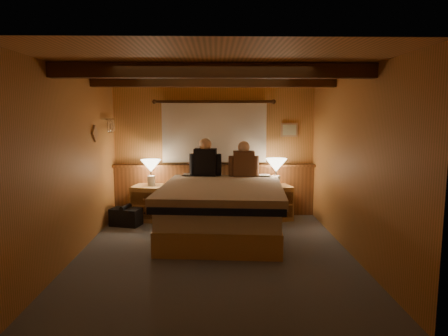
{
  "coord_description": "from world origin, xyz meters",
  "views": [
    {
      "loc": [
        0.01,
        -5.09,
        1.84
      ],
      "look_at": [
        0.14,
        0.4,
        1.09
      ],
      "focal_mm": 32.0,
      "sensor_mm": 36.0,
      "label": 1
    }
  ],
  "objects_px": {
    "bed": "(222,209)",
    "duffel_bag": "(126,217)",
    "person_left": "(205,160)",
    "nightstand_left": "(150,203)",
    "person_right": "(244,162)",
    "lamp_right": "(276,167)",
    "lamp_left": "(151,167)",
    "nightstand_right": "(275,202)"
  },
  "relations": [
    {
      "from": "bed",
      "to": "duffel_bag",
      "type": "xyz_separation_m",
      "value": [
        -1.59,
        0.53,
        -0.26
      ]
    },
    {
      "from": "person_left",
      "to": "nightstand_left",
      "type": "bearing_deg",
      "value": -173.34
    },
    {
      "from": "bed",
      "to": "person_right",
      "type": "xyz_separation_m",
      "value": [
        0.38,
        0.79,
        0.62
      ]
    },
    {
      "from": "person_right",
      "to": "duffel_bag",
      "type": "relative_size",
      "value": 1.16
    },
    {
      "from": "lamp_right",
      "to": "lamp_left",
      "type": "bearing_deg",
      "value": 179.05
    },
    {
      "from": "bed",
      "to": "duffel_bag",
      "type": "relative_size",
      "value": 4.49
    },
    {
      "from": "lamp_right",
      "to": "person_left",
      "type": "height_order",
      "value": "person_left"
    },
    {
      "from": "nightstand_right",
      "to": "person_left",
      "type": "bearing_deg",
      "value": 168.52
    },
    {
      "from": "nightstand_right",
      "to": "lamp_left",
      "type": "xyz_separation_m",
      "value": [
        -2.15,
        -0.0,
        0.63
      ]
    },
    {
      "from": "bed",
      "to": "lamp_left",
      "type": "height_order",
      "value": "lamp_left"
    },
    {
      "from": "bed",
      "to": "person_right",
      "type": "bearing_deg",
      "value": 69.35
    },
    {
      "from": "duffel_bag",
      "to": "person_left",
      "type": "bearing_deg",
      "value": 31.23
    },
    {
      "from": "bed",
      "to": "person_left",
      "type": "xyz_separation_m",
      "value": [
        -0.28,
        0.88,
        0.64
      ]
    },
    {
      "from": "person_right",
      "to": "nightstand_left",
      "type": "bearing_deg",
      "value": 176.31
    },
    {
      "from": "person_left",
      "to": "person_right",
      "type": "height_order",
      "value": "person_left"
    },
    {
      "from": "lamp_right",
      "to": "duffel_bag",
      "type": "distance_m",
      "value": 2.67
    },
    {
      "from": "nightstand_left",
      "to": "lamp_left",
      "type": "distance_m",
      "value": 0.62
    },
    {
      "from": "nightstand_left",
      "to": "lamp_left",
      "type": "bearing_deg",
      "value": 13.96
    },
    {
      "from": "lamp_right",
      "to": "person_right",
      "type": "distance_m",
      "value": 0.58
    },
    {
      "from": "nightstand_right",
      "to": "person_left",
      "type": "relative_size",
      "value": 0.93
    },
    {
      "from": "nightstand_left",
      "to": "nightstand_right",
      "type": "relative_size",
      "value": 1.02
    },
    {
      "from": "person_left",
      "to": "person_right",
      "type": "relative_size",
      "value": 1.07
    },
    {
      "from": "nightstand_left",
      "to": "duffel_bag",
      "type": "relative_size",
      "value": 1.19
    },
    {
      "from": "bed",
      "to": "lamp_left",
      "type": "bearing_deg",
      "value": 148.96
    },
    {
      "from": "nightstand_left",
      "to": "lamp_right",
      "type": "bearing_deg",
      "value": 11.09
    },
    {
      "from": "duffel_bag",
      "to": "lamp_right",
      "type": "bearing_deg",
      "value": 23.5
    },
    {
      "from": "nightstand_left",
      "to": "lamp_left",
      "type": "relative_size",
      "value": 1.43
    },
    {
      "from": "lamp_left",
      "to": "person_right",
      "type": "relative_size",
      "value": 0.71
    },
    {
      "from": "person_right",
      "to": "person_left",
      "type": "bearing_deg",
      "value": 171.65
    },
    {
      "from": "person_left",
      "to": "duffel_bag",
      "type": "xyz_separation_m",
      "value": [
        -1.31,
        -0.35,
        -0.89
      ]
    },
    {
      "from": "lamp_left",
      "to": "lamp_right",
      "type": "relative_size",
      "value": 0.94
    },
    {
      "from": "person_right",
      "to": "duffel_bag",
      "type": "bearing_deg",
      "value": -172.77
    },
    {
      "from": "nightstand_right",
      "to": "nightstand_left",
      "type": "bearing_deg",
      "value": 168.15
    },
    {
      "from": "nightstand_right",
      "to": "person_right",
      "type": "xyz_separation_m",
      "value": [
        -0.55,
        -0.1,
        0.73
      ]
    },
    {
      "from": "nightstand_right",
      "to": "lamp_left",
      "type": "relative_size",
      "value": 1.4
    },
    {
      "from": "duffel_bag",
      "to": "nightstand_left",
      "type": "bearing_deg",
      "value": 62.01
    },
    {
      "from": "bed",
      "to": "lamp_right",
      "type": "height_order",
      "value": "lamp_right"
    },
    {
      "from": "lamp_right",
      "to": "duffel_bag",
      "type": "bearing_deg",
      "value": -172.79
    },
    {
      "from": "bed",
      "to": "person_left",
      "type": "relative_size",
      "value": 3.62
    },
    {
      "from": "bed",
      "to": "nightstand_left",
      "type": "bearing_deg",
      "value": 149.65
    },
    {
      "from": "bed",
      "to": "lamp_right",
      "type": "xyz_separation_m",
      "value": [
        0.94,
        0.85,
        0.52
      ]
    },
    {
      "from": "nightstand_right",
      "to": "person_left",
      "type": "xyz_separation_m",
      "value": [
        -1.21,
        -0.01,
        0.75
      ]
    }
  ]
}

